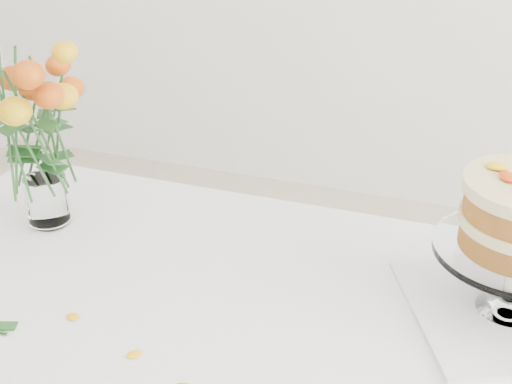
# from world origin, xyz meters

# --- Properties ---
(table) EXTENTS (1.43, 0.93, 0.76)m
(table) POSITION_xyz_m (0.00, 0.00, 0.67)
(table) COLOR tan
(table) RESTS_ON ground
(napkin) EXTENTS (0.42, 0.42, 0.01)m
(napkin) POSITION_xyz_m (0.42, 0.20, 0.76)
(napkin) COLOR white
(napkin) RESTS_ON table
(rose_vase) EXTENTS (0.28, 0.28, 0.42)m
(rose_vase) POSITION_xyz_m (-0.47, 0.21, 1.00)
(rose_vase) COLOR white
(rose_vase) RESTS_ON table
(stray_petal_a) EXTENTS (0.03, 0.02, 0.00)m
(stray_petal_a) POSITION_xyz_m (-0.12, -0.10, 0.76)
(stray_petal_a) COLOR yellow
(stray_petal_a) RESTS_ON table
(stray_petal_d) EXTENTS (0.03, 0.02, 0.00)m
(stray_petal_d) POSITION_xyz_m (-0.26, -0.05, 0.76)
(stray_petal_d) COLOR yellow
(stray_petal_d) RESTS_ON table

